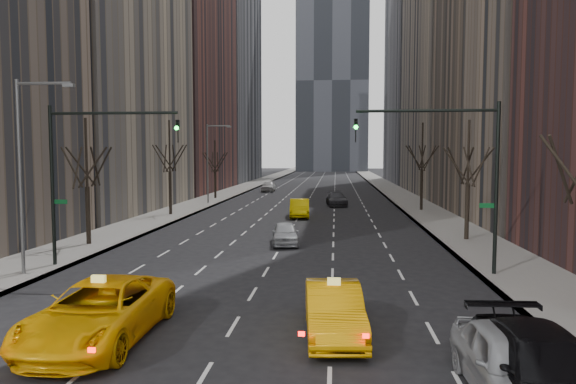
% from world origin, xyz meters
% --- Properties ---
extents(ground, '(400.00, 400.00, 0.00)m').
position_xyz_m(ground, '(0.00, 0.00, 0.00)').
color(ground, black).
rests_on(ground, ground).
extents(sidewalk_left, '(4.50, 320.00, 0.15)m').
position_xyz_m(sidewalk_left, '(-12.25, 70.00, 0.07)').
color(sidewalk_left, slate).
rests_on(sidewalk_left, ground).
extents(sidewalk_right, '(4.50, 320.00, 0.15)m').
position_xyz_m(sidewalk_right, '(12.25, 70.00, 0.07)').
color(sidewalk_right, slate).
rests_on(sidewalk_right, ground).
extents(bld_left_far, '(14.00, 28.00, 44.00)m').
position_xyz_m(bld_left_far, '(-21.50, 66.00, 22.00)').
color(bld_left_far, brown).
rests_on(bld_left_far, ground).
extents(bld_left_deep, '(14.00, 30.00, 60.00)m').
position_xyz_m(bld_left_deep, '(-21.50, 96.00, 30.00)').
color(bld_left_deep, slate).
rests_on(bld_left_deep, ground).
extents(bld_right_far, '(14.00, 28.00, 50.00)m').
position_xyz_m(bld_right_far, '(21.50, 64.00, 25.00)').
color(bld_right_far, tan).
rests_on(bld_right_far, ground).
extents(bld_right_deep, '(14.00, 30.00, 58.00)m').
position_xyz_m(bld_right_deep, '(21.50, 95.00, 29.00)').
color(bld_right_deep, slate).
rests_on(bld_right_deep, ground).
extents(tree_lw_b, '(3.36, 3.50, 7.82)m').
position_xyz_m(tree_lw_b, '(-12.00, 18.00, 3.72)').
color(tree_lw_b, black).
rests_on(tree_lw_b, ground).
extents(tree_lw_c, '(3.36, 3.50, 8.74)m').
position_xyz_m(tree_lw_c, '(-12.00, 34.00, 4.04)').
color(tree_lw_c, black).
rests_on(tree_lw_c, ground).
extents(tree_lw_d, '(3.36, 3.50, 7.36)m').
position_xyz_m(tree_lw_d, '(-12.00, 52.00, 3.56)').
color(tree_lw_d, black).
rests_on(tree_lw_d, ground).
extents(tree_rw_b, '(3.36, 3.50, 7.82)m').
position_xyz_m(tree_rw_b, '(12.00, 22.00, 3.72)').
color(tree_rw_b, black).
rests_on(tree_rw_b, ground).
extents(tree_rw_c, '(3.36, 3.50, 8.74)m').
position_xyz_m(tree_rw_c, '(12.00, 40.00, 4.04)').
color(tree_rw_c, black).
rests_on(tree_rw_c, ground).
extents(traffic_mast_left, '(6.69, 0.39, 8.00)m').
position_xyz_m(traffic_mast_left, '(-9.11, 12.00, 5.49)').
color(traffic_mast_left, black).
rests_on(traffic_mast_left, ground).
extents(traffic_mast_right, '(6.69, 0.39, 8.00)m').
position_xyz_m(traffic_mast_right, '(9.11, 12.00, 5.49)').
color(traffic_mast_right, black).
rests_on(traffic_mast_right, ground).
extents(streetlight_near, '(2.83, 0.22, 9.00)m').
position_xyz_m(streetlight_near, '(-10.84, 10.00, 5.62)').
color(streetlight_near, slate).
rests_on(streetlight_near, ground).
extents(streetlight_far, '(2.83, 0.22, 9.00)m').
position_xyz_m(streetlight_far, '(-10.84, 45.00, 5.62)').
color(streetlight_far, slate).
rests_on(streetlight_far, ground).
extents(taxi_suv, '(3.05, 6.57, 1.82)m').
position_xyz_m(taxi_suv, '(-3.82, 2.33, 0.91)').
color(taxi_suv, '#FFB705').
rests_on(taxi_suv, ground).
extents(taxi_sedan, '(2.12, 5.06, 1.63)m').
position_xyz_m(taxi_sedan, '(3.34, 3.46, 0.81)').
color(taxi_sedan, orange).
rests_on(taxi_sedan, ground).
extents(silver_sedan_ahead, '(2.14, 4.27, 1.40)m').
position_xyz_m(silver_sedan_ahead, '(0.19, 19.76, 0.70)').
color(silver_sedan_ahead, '#A9ACB2').
rests_on(silver_sedan_ahead, ground).
extents(parked_suv_black, '(2.55, 5.94, 1.71)m').
position_xyz_m(parked_suv_black, '(8.08, -0.81, 0.85)').
color(parked_suv_black, black).
rests_on(parked_suv_black, ground).
extents(parked_sedan_silver, '(2.09, 4.97, 1.68)m').
position_xyz_m(parked_sedan_silver, '(7.50, -0.39, 0.84)').
color(parked_sedan_silver, '#96989D').
rests_on(parked_sedan_silver, ground).
extents(far_taxi, '(2.05, 5.07, 1.64)m').
position_xyz_m(far_taxi, '(0.10, 34.06, 0.82)').
color(far_taxi, '#D6B704').
rests_on(far_taxi, ground).
extents(far_suv_grey, '(2.60, 5.29, 1.48)m').
position_xyz_m(far_suv_grey, '(3.48, 44.85, 0.74)').
color(far_suv_grey, '#2D2D32').
rests_on(far_suv_grey, ground).
extents(far_car_white, '(2.01, 4.86, 1.65)m').
position_xyz_m(far_car_white, '(-6.93, 65.86, 0.82)').
color(far_car_white, silver).
rests_on(far_car_white, ground).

